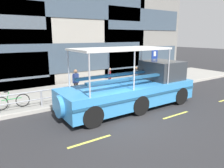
# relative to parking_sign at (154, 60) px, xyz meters

# --- Properties ---
(ground_plane) EXTENTS (120.00, 120.00, 0.00)m
(ground_plane) POSITION_rel_parking_sign_xyz_m (-5.81, -4.03, -2.04)
(ground_plane) COLOR #2B2B2D
(sidewalk) EXTENTS (32.00, 4.80, 0.18)m
(sidewalk) POSITION_rel_parking_sign_xyz_m (-5.81, 1.57, -1.95)
(sidewalk) COLOR #99968E
(sidewalk) RESTS_ON ground_plane
(curb_edge) EXTENTS (32.00, 0.18, 0.18)m
(curb_edge) POSITION_rel_parking_sign_xyz_m (-5.81, -0.92, -1.95)
(curb_edge) COLOR #B2ADA3
(curb_edge) RESTS_ON ground_plane
(lane_centreline) EXTENTS (25.80, 0.12, 0.01)m
(lane_centreline) POSITION_rel_parking_sign_xyz_m (-5.81, -5.07, -2.04)
(lane_centreline) COLOR #DBD64C
(lane_centreline) RESTS_ON ground_plane
(curb_guardrail) EXTENTS (12.23, 0.09, 0.90)m
(curb_guardrail) POSITION_rel_parking_sign_xyz_m (-4.69, -0.58, -1.25)
(curb_guardrail) COLOR #9EA0A8
(curb_guardrail) RESTS_ON sidewalk
(parking_sign) EXTENTS (0.60, 0.12, 2.74)m
(parking_sign) POSITION_rel_parking_sign_xyz_m (0.00, 0.00, 0.00)
(parking_sign) COLOR #4C4F54
(parking_sign) RESTS_ON sidewalk
(leaned_bicycle) EXTENTS (1.74, 0.46, 0.96)m
(leaned_bicycle) POSITION_rel_parking_sign_xyz_m (-10.09, -0.08, -1.48)
(leaned_bicycle) COLOR black
(leaned_bicycle) RESTS_ON sidewalk
(duck_tour_boat) EXTENTS (9.50, 2.58, 3.27)m
(duck_tour_boat) POSITION_rel_parking_sign_xyz_m (-4.15, -2.90, -0.99)
(duck_tour_boat) COLOR #388CD1
(duck_tour_boat) RESTS_ON ground_plane
(pedestrian_near_bow) EXTENTS (0.40, 0.27, 1.52)m
(pedestrian_near_bow) POSITION_rel_parking_sign_xyz_m (-1.77, 0.02, -0.94)
(pedestrian_near_bow) COLOR #47423D
(pedestrian_near_bow) RESTS_ON sidewalk
(pedestrian_mid_left) EXTENTS (0.31, 0.36, 1.55)m
(pedestrian_mid_left) POSITION_rel_parking_sign_xyz_m (-3.86, 0.31, -0.92)
(pedestrian_mid_left) COLOR #47423D
(pedestrian_mid_left) RESTS_ON sidewalk
(pedestrian_mid_right) EXTENTS (0.47, 0.26, 1.68)m
(pedestrian_mid_right) POSITION_rel_parking_sign_xyz_m (-6.37, 0.26, -0.85)
(pedestrian_mid_right) COLOR black
(pedestrian_mid_right) RESTS_ON sidewalk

